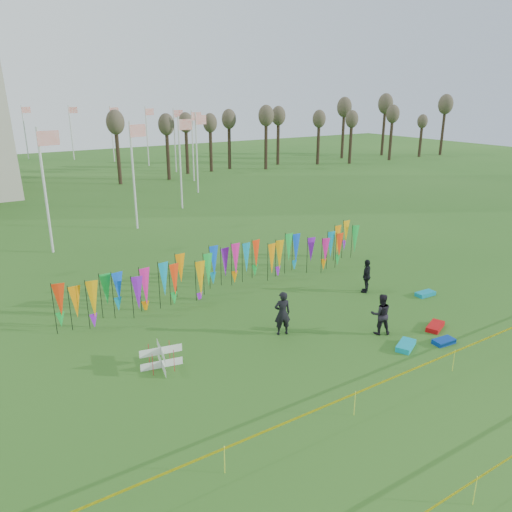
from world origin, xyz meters
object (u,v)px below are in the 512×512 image
person_right (367,276)px  kite_bag_red (435,326)px  kite_bag_teal (425,294)px  kite_bag_blue (444,341)px  box_kite (161,358)px  person_mid (381,314)px  kite_bag_turquoise (406,346)px  person_left (282,313)px

person_right → kite_bag_red: 4.89m
kite_bag_red → kite_bag_teal: kite_bag_red is taller
kite_bag_blue → kite_bag_teal: (3.52, 3.87, 0.00)m
kite_bag_red → box_kite: bearing=163.5°
person_mid → kite_bag_turquoise: size_ratio=1.65×
person_mid → box_kite: bearing=14.1°
kite_bag_turquoise → kite_bag_red: kite_bag_turquoise is taller
person_left → kite_bag_red: size_ratio=1.72×
person_mid → person_right: person_mid is taller
person_mid → person_right: bearing=-98.4°
box_kite → person_left: bearing=-1.8°
box_kite → kite_bag_blue: bearing=-22.9°
box_kite → person_right: (12.00, 1.37, 0.44)m
person_right → kite_bag_red: person_right is taller
kite_bag_turquoise → kite_bag_blue: kite_bag_turquoise is taller
kite_bag_teal → kite_bag_red: bearing=-134.2°
person_mid → kite_bag_teal: person_mid is taller
box_kite → kite_bag_red: 12.07m
box_kite → person_right: person_right is taller
person_right → person_left: bearing=-20.6°
person_mid → kite_bag_red: (2.43, -1.02, -0.82)m
kite_bag_blue → kite_bag_teal: kite_bag_teal is taller
person_right → kite_bag_blue: size_ratio=1.91×
person_right → kite_bag_blue: (-1.27, -5.90, -0.80)m
person_left → kite_bag_red: person_left is taller
person_left → kite_bag_blue: 6.86m
box_kite → kite_bag_blue: (10.73, -4.53, -0.36)m
kite_bag_turquoise → kite_bag_blue: bearing=-19.7°
kite_bag_turquoise → kite_bag_teal: (5.17, 3.28, -0.01)m
kite_bag_blue → kite_bag_turquoise: bearing=160.3°
kite_bag_turquoise → kite_bag_blue: size_ratio=1.19×
box_kite → kite_bag_blue: box_kite is taller
box_kite → person_right: bearing=6.5°
person_left → person_right: size_ratio=1.10×
kite_bag_blue → kite_bag_red: kite_bag_red is taller
kite_bag_blue → person_right: bearing=77.8°
box_kite → person_mid: (9.13, -2.41, 0.47)m
person_mid → kite_bag_red: person_mid is taller
kite_bag_turquoise → box_kite: bearing=156.6°
person_right → kite_bag_red: (-0.44, -4.80, -0.79)m
person_left → kite_bag_teal: (8.74, -0.49, -0.89)m
kite_bag_red → kite_bag_turquoise: bearing=-168.4°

